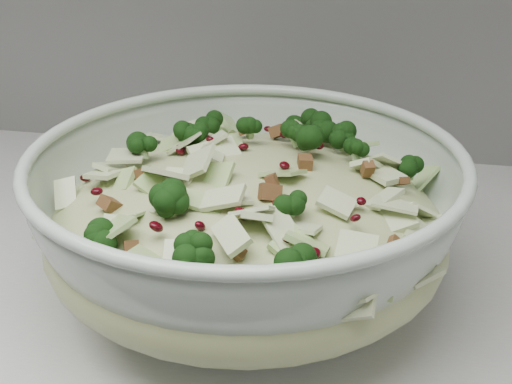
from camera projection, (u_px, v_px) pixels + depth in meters
mixing_bowl at (247, 227)px, 0.63m from camera, size 0.49×0.49×0.15m
salad at (246, 202)px, 0.62m from camera, size 0.39×0.39×0.15m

